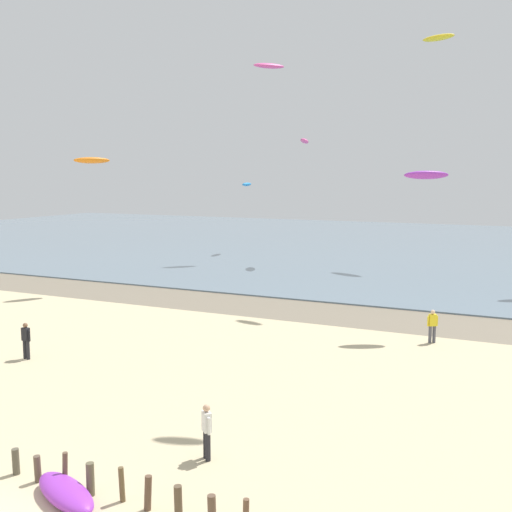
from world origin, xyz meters
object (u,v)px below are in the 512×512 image
Objects in this scene: grounded_kite at (66,493)px; kite_aloft_9 at (304,141)px; kite_aloft_10 at (247,184)px; kite_aloft_1 at (92,160)px; person_mid_beach at (26,340)px; kite_aloft_4 at (426,175)px; kite_aloft_0 at (438,38)px; person_right_flank at (432,325)px; kite_aloft_5 at (269,66)px; person_by_waterline at (207,430)px.

grounded_kite is 1.07× the size of kite_aloft_9.
grounded_kite is at bearing 9.78° from kite_aloft_10.
kite_aloft_9 is (8.87, 19.38, 2.10)m from kite_aloft_1.
person_mid_beach is 0.71× the size of kite_aloft_10.
grounded_kite is at bearing -130.21° from kite_aloft_4.
kite_aloft_0 reaches higher than grounded_kite.
person_right_flank is at bearing 32.97° from person_mid_beach.
kite_aloft_5 is at bearing 128.49° from person_right_flank.
kite_aloft_9 reaches higher than kite_aloft_4.
kite_aloft_4 reaches higher than person_mid_beach.
kite_aloft_5 is 9.01m from kite_aloft_9.
kite_aloft_9 is (-11.69, 39.39, 10.66)m from person_by_waterline.
kite_aloft_5 is (-16.28, 41.56, 18.11)m from person_by_waterline.
person_mid_beach is at bearing -119.14° from kite_aloft_1.
grounded_kite is 1.00× the size of kite_aloft_1.
kite_aloft_10 is at bearing -82.54° from kite_aloft_5.
kite_aloft_9 reaches higher than kite_aloft_10.
grounded_kite is at bearing -109.88° from kite_aloft_1.
person_mid_beach is at bearing 157.03° from person_by_waterline.
person_mid_beach is 13.62m from person_by_waterline.
grounded_kite is at bearing 111.18° from kite_aloft_0.
person_right_flank is at bearing 9.03° from kite_aloft_9.
kite_aloft_1 is 1.08× the size of kite_aloft_9.
kite_aloft_1 is at bearing 118.63° from person_mid_beach.
kite_aloft_4 is (23.66, -1.97, -1.03)m from kite_aloft_1.
kite_aloft_5 reaches higher than kite_aloft_10.
kite_aloft_10 is (0.40, 24.55, -2.03)m from kite_aloft_1.
grounded_kite is (-6.13, -19.72, -0.66)m from person_right_flank.
kite_aloft_10 is (-20.16, 44.56, 6.52)m from person_by_waterline.
kite_aloft_0 is 15.97m from kite_aloft_5.
kite_aloft_4 is 0.74× the size of kite_aloft_5.
person_by_waterline is at bearing -126.41° from kite_aloft_4.
kite_aloft_5 reaches higher than person_by_waterline.
kite_aloft_0 reaches higher than kite_aloft_1.
kite_aloft_0 is 1.34× the size of kite_aloft_9.
person_mid_beach and person_by_waterline have the same top height.
person_right_flank reaches higher than grounded_kite.
person_mid_beach is 35.71m from kite_aloft_9.
kite_aloft_0 is (-4.74, 28.65, 19.97)m from person_right_flank.
kite_aloft_1 is at bearing -49.49° from kite_aloft_9.
kite_aloft_0 is 1.24× the size of kite_aloft_1.
person_mid_beach is at bearing -147.03° from person_right_flank.
person_mid_beach is 0.54× the size of kite_aloft_5.
kite_aloft_10 is (-7.62, 39.24, 6.52)m from person_mid_beach.
person_mid_beach is 1.00× the size of person_right_flank.
grounded_kite is 50.98m from kite_aloft_5.
kite_aloft_4 is at bearing 84.62° from kite_aloft_5.
person_by_waterline is 49.34m from kite_aloft_10.
kite_aloft_1 reaches higher than person_by_waterline.
person_mid_beach is 0.65× the size of kite_aloft_1.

